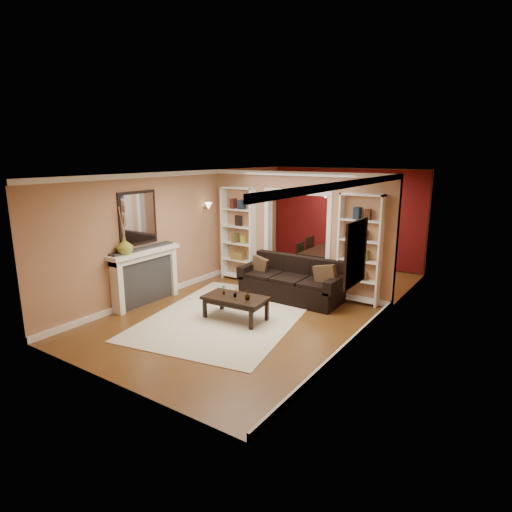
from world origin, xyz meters
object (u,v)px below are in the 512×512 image
Objects in this scene: bookshelf_right at (360,249)px; fireplace at (146,277)px; coffee_table at (235,308)px; sofa at (291,279)px; bookshelf_left at (239,234)px; dining_table at (331,261)px.

fireplace is at bearing -145.20° from bookshelf_right.
fireplace is at bearing -176.47° from coffee_table.
sofa is 1.33× the size of fireplace.
bookshelf_left is at bearing 162.32° from sofa.
bookshelf_left and bookshelf_right have the same top height.
coffee_table is at bearing -125.28° from bookshelf_right.
bookshelf_left is at bearing 180.00° from bookshelf_right.
sofa is 1.57m from bookshelf_right.
bookshelf_right reaches higher than coffee_table.
bookshelf_left is 2.61m from dining_table.
dining_table is (0.16, 4.01, 0.10)m from coffee_table.
dining_table is (2.23, 4.33, -0.26)m from fireplace.
sofa is 1.89× the size of coffee_table.
fireplace is (-2.36, -1.95, 0.14)m from sofa.
fireplace is (-2.07, -0.31, 0.35)m from coffee_table.
coffee_table is 2.87m from bookshelf_right.
coffee_table is at bearing -55.37° from bookshelf_left.
fireplace reaches higher than dining_table.
dining_table reaches higher than coffee_table.
dining_table is at bearing 128.03° from bookshelf_right.
sofa reaches higher than coffee_table.
fireplace is at bearing 152.70° from dining_table.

